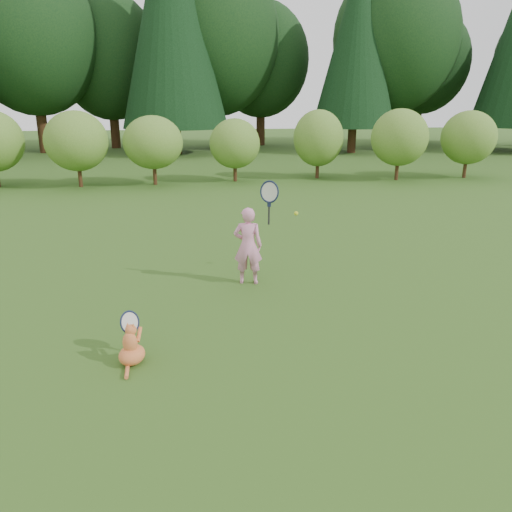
{
  "coord_description": "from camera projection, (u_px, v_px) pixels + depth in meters",
  "views": [
    {
      "loc": [
        -0.94,
        -6.62,
        3.05
      ],
      "look_at": [
        0.2,
        0.8,
        0.7
      ],
      "focal_mm": 35.0,
      "sensor_mm": 36.0,
      "label": 1
    }
  ],
  "objects": [
    {
      "name": "ground",
      "position": [
        251.0,
        318.0,
        7.29
      ],
      "size": [
        100.0,
        100.0,
        0.0
      ],
      "primitive_type": "plane",
      "color": "#2E5016",
      "rests_on": "ground"
    },
    {
      "name": "shrub_row",
      "position": [
        203.0,
        145.0,
        19.14
      ],
      "size": [
        28.0,
        3.0,
        2.8
      ],
      "primitive_type": null,
      "color": "#497524",
      "rests_on": "ground"
    },
    {
      "name": "woodland_backdrop",
      "position": [
        190.0,
        13.0,
        26.75
      ],
      "size": [
        48.0,
        10.0,
        15.0
      ],
      "primitive_type": null,
      "color": "black",
      "rests_on": "ground"
    },
    {
      "name": "child",
      "position": [
        249.0,
        244.0,
        8.51
      ],
      "size": [
        0.77,
        0.48,
        2.01
      ],
      "rotation": [
        0.0,
        0.0,
        2.94
      ],
      "color": "pink",
      "rests_on": "ground"
    },
    {
      "name": "cat",
      "position": [
        131.0,
        342.0,
        5.99
      ],
      "size": [
        0.51,
        0.77,
        0.7
      ],
      "rotation": [
        0.0,
        0.0,
        -0.4
      ],
      "color": "#BE4E24",
      "rests_on": "ground"
    },
    {
      "name": "tennis_ball",
      "position": [
        296.0,
        213.0,
        8.94
      ],
      "size": [
        0.08,
        0.08,
        0.08
      ],
      "color": "#B9CE18",
      "rests_on": "ground"
    }
  ]
}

